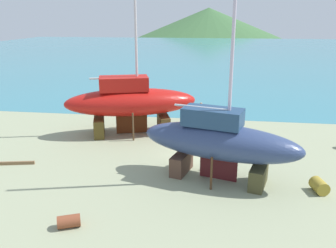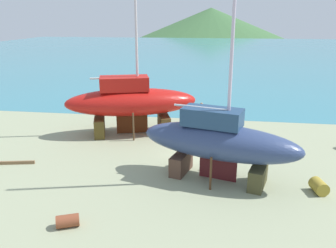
# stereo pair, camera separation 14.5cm
# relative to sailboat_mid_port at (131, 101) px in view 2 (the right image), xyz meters

# --- Properties ---
(ground_plane) EXTENTS (42.43, 42.43, 0.00)m
(ground_plane) POSITION_rel_sailboat_mid_port_xyz_m (5.07, -6.12, -2.42)
(ground_plane) COLOR #959D7A
(sea_water) EXTENTS (147.61, 114.25, 0.01)m
(sea_water) POSITION_rel_sailboat_mid_port_xyz_m (5.07, 61.61, -2.42)
(sea_water) COLOR teal
(sea_water) RESTS_ON ground
(headland_hill) EXTENTS (124.68, 124.68, 25.15)m
(headland_hill) POSITION_rel_sailboat_mid_port_xyz_m (0.49, 166.67, -2.42)
(headland_hill) COLOR #3C6639
(headland_hill) RESTS_ON ground
(sailboat_mid_port) EXTENTS (9.84, 5.52, 16.54)m
(sailboat_mid_port) POSITION_rel_sailboat_mid_port_xyz_m (0.00, 0.00, 0.00)
(sailboat_mid_port) COLOR #533C1C
(sailboat_mid_port) RESTS_ON ground
(sailboat_far_slipway) EXTENTS (8.67, 4.49, 13.48)m
(sailboat_far_slipway) POSITION_rel_sailboat_mid_port_xyz_m (6.32, -6.70, -0.28)
(sailboat_far_slipway) COLOR #423F24
(sailboat_far_slipway) RESTS_ON ground
(worker) EXTENTS (0.49, 0.35, 1.66)m
(worker) POSITION_rel_sailboat_mid_port_xyz_m (4.90, 3.47, -1.56)
(worker) COLOR orange
(worker) RESTS_ON ground
(barrel_by_slipway) EXTENTS (0.84, 1.03, 0.67)m
(barrel_by_slipway) POSITION_rel_sailboat_mid_port_xyz_m (11.26, -7.50, -2.08)
(barrel_by_slipway) COLOR olive
(barrel_by_slipway) RESTS_ON ground
(barrel_tar_black) EXTENTS (1.04, 0.84, 0.53)m
(barrel_tar_black) POSITION_rel_sailboat_mid_port_xyz_m (0.34, -12.04, -2.15)
(barrel_tar_black) COLOR brown
(barrel_tar_black) RESTS_ON ground
(timber_long_fore) EXTENTS (2.34, 0.62, 0.19)m
(timber_long_fore) POSITION_rel_sailboat_mid_port_xyz_m (-5.43, -6.52, -2.32)
(timber_long_fore) COLOR brown
(timber_long_fore) RESTS_ON ground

